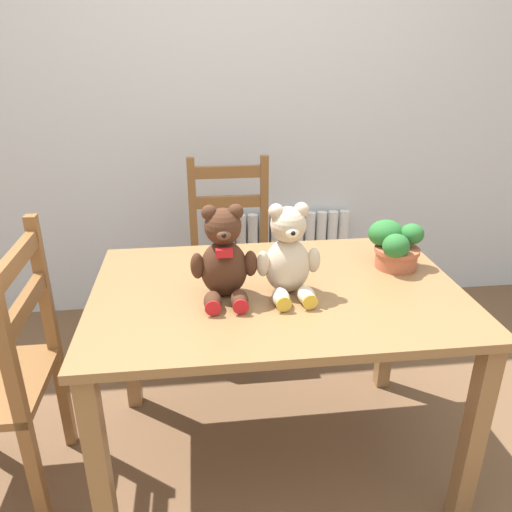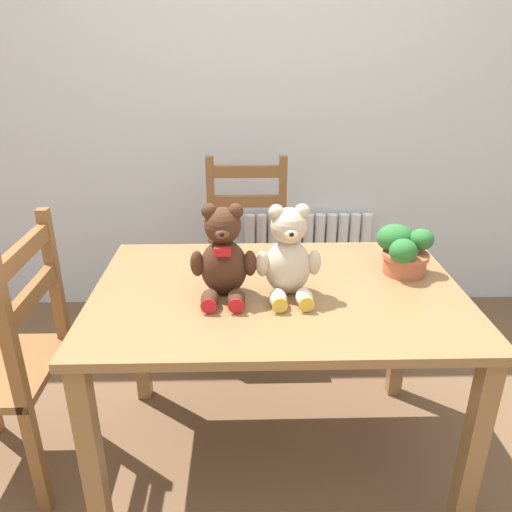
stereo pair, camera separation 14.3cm
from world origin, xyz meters
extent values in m
cube|color=silver|center=(0.00, 1.75, 1.30)|extent=(8.00, 0.04, 2.60)
cylinder|color=white|center=(-0.08, 1.68, 0.30)|extent=(0.06, 0.06, 0.59)
cylinder|color=white|center=(-0.01, 1.68, 0.30)|extent=(0.06, 0.06, 0.59)
cylinder|color=white|center=(0.06, 1.68, 0.30)|extent=(0.06, 0.06, 0.59)
cylinder|color=white|center=(0.13, 1.68, 0.30)|extent=(0.06, 0.06, 0.59)
cylinder|color=white|center=(0.20, 1.68, 0.30)|extent=(0.06, 0.06, 0.59)
cylinder|color=white|center=(0.27, 1.68, 0.30)|extent=(0.06, 0.06, 0.59)
cylinder|color=white|center=(0.34, 1.68, 0.30)|extent=(0.06, 0.06, 0.59)
cylinder|color=white|center=(0.41, 1.68, 0.30)|extent=(0.06, 0.06, 0.59)
cylinder|color=white|center=(0.48, 1.68, 0.30)|extent=(0.06, 0.06, 0.59)
cylinder|color=white|center=(0.55, 1.68, 0.30)|extent=(0.06, 0.06, 0.59)
cylinder|color=white|center=(0.62, 1.68, 0.30)|extent=(0.06, 0.06, 0.59)
cube|color=white|center=(0.27, 1.68, 0.02)|extent=(0.77, 0.10, 0.04)
cube|color=olive|center=(0.00, 0.42, 0.73)|extent=(1.27, 0.85, 0.03)
cube|color=olive|center=(-0.58, 0.05, 0.36)|extent=(0.06, 0.06, 0.71)
cube|color=olive|center=(0.58, 0.05, 0.36)|extent=(0.06, 0.06, 0.71)
cube|color=olive|center=(-0.58, 0.80, 0.36)|extent=(0.06, 0.06, 0.71)
cube|color=olive|center=(0.58, 0.80, 0.36)|extent=(0.06, 0.06, 0.71)
cube|color=brown|center=(-0.10, 1.22, 0.46)|extent=(0.41, 0.39, 0.03)
cube|color=brown|center=(0.09, 1.04, 0.22)|extent=(0.04, 0.04, 0.45)
cube|color=brown|center=(-0.29, 1.04, 0.22)|extent=(0.04, 0.04, 0.45)
cube|color=brown|center=(0.09, 1.39, 0.50)|extent=(0.04, 0.04, 1.00)
cube|color=brown|center=(-0.29, 1.39, 0.50)|extent=(0.04, 0.04, 1.00)
cube|color=brown|center=(-0.10, 1.39, 0.92)|extent=(0.33, 0.03, 0.06)
cube|color=brown|center=(-0.10, 1.39, 0.76)|extent=(0.33, 0.03, 0.06)
cube|color=brown|center=(-0.82, 0.19, 0.49)|extent=(0.04, 0.04, 0.99)
cube|color=brown|center=(-0.82, 0.58, 0.49)|extent=(0.04, 0.04, 0.99)
cube|color=brown|center=(-0.82, 0.38, 0.91)|extent=(0.03, 0.36, 0.06)
cube|color=brown|center=(-0.82, 0.38, 0.75)|extent=(0.03, 0.36, 0.06)
ellipsoid|color=#472819|center=(-0.18, 0.40, 0.84)|extent=(0.16, 0.13, 0.19)
sphere|color=#472819|center=(-0.18, 0.40, 0.99)|extent=(0.12, 0.12, 0.12)
sphere|color=#472819|center=(-0.14, 0.40, 1.03)|extent=(0.05, 0.05, 0.05)
sphere|color=#472819|center=(-0.22, 0.40, 1.03)|extent=(0.05, 0.05, 0.05)
ellipsoid|color=brown|center=(-0.18, 0.35, 0.98)|extent=(0.05, 0.05, 0.04)
sphere|color=black|center=(-0.18, 0.33, 0.98)|extent=(0.02, 0.02, 0.02)
ellipsoid|color=#472819|center=(-0.10, 0.38, 0.86)|extent=(0.05, 0.05, 0.09)
ellipsoid|color=#472819|center=(-0.27, 0.38, 0.86)|extent=(0.05, 0.05, 0.09)
ellipsoid|color=#472819|center=(-0.14, 0.30, 0.77)|extent=(0.06, 0.10, 0.06)
cylinder|color=red|center=(-0.14, 0.25, 0.77)|extent=(0.05, 0.01, 0.05)
ellipsoid|color=#472819|center=(-0.23, 0.30, 0.77)|extent=(0.06, 0.10, 0.06)
cylinder|color=red|center=(-0.23, 0.25, 0.77)|extent=(0.05, 0.01, 0.05)
cube|color=red|center=(-0.18, 0.34, 0.92)|extent=(0.05, 0.02, 0.03)
ellipsoid|color=beige|center=(0.03, 0.40, 0.84)|extent=(0.16, 0.14, 0.19)
sphere|color=beige|center=(0.03, 0.40, 0.98)|extent=(0.12, 0.12, 0.12)
sphere|color=beige|center=(0.07, 0.40, 1.03)|extent=(0.05, 0.05, 0.05)
sphere|color=beige|center=(-0.01, 0.40, 1.03)|extent=(0.05, 0.05, 0.05)
ellipsoid|color=white|center=(0.03, 0.36, 0.97)|extent=(0.05, 0.05, 0.04)
sphere|color=black|center=(0.03, 0.33, 0.98)|extent=(0.01, 0.01, 0.01)
ellipsoid|color=beige|center=(0.12, 0.39, 0.86)|extent=(0.05, 0.05, 0.09)
ellipsoid|color=beige|center=(-0.06, 0.38, 0.86)|extent=(0.05, 0.05, 0.09)
ellipsoid|color=beige|center=(0.08, 0.30, 0.77)|extent=(0.06, 0.10, 0.06)
cylinder|color=gold|center=(0.08, 0.26, 0.77)|extent=(0.05, 0.01, 0.05)
ellipsoid|color=beige|center=(-0.01, 0.30, 0.77)|extent=(0.06, 0.10, 0.06)
cylinder|color=gold|center=(-0.01, 0.25, 0.77)|extent=(0.05, 0.01, 0.05)
cylinder|color=#B25B3D|center=(0.47, 0.54, 0.78)|extent=(0.15, 0.15, 0.08)
cylinder|color=#B25B3D|center=(0.47, 0.54, 0.81)|extent=(0.17, 0.17, 0.02)
ellipsoid|color=#286B2D|center=(0.52, 0.55, 0.87)|extent=(0.09, 0.09, 0.08)
ellipsoid|color=#286B2D|center=(0.44, 0.59, 0.86)|extent=(0.14, 0.12, 0.10)
ellipsoid|color=#286B2D|center=(0.44, 0.50, 0.85)|extent=(0.10, 0.09, 0.09)
camera|label=1|loc=(-0.26, -1.09, 1.52)|focal=35.00mm
camera|label=2|loc=(-0.11, -1.10, 1.52)|focal=35.00mm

